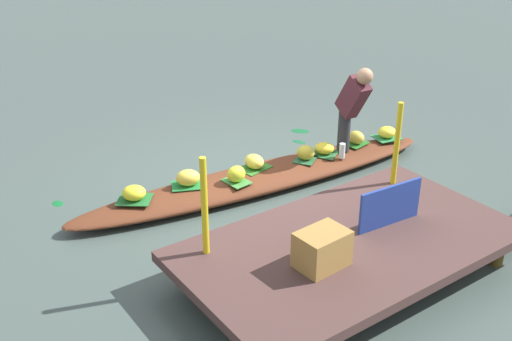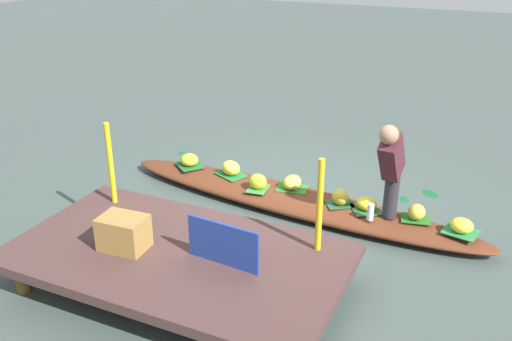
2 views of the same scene
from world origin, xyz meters
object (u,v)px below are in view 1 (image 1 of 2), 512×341
at_px(banana_bunch_5, 254,162).
at_px(banana_bunch_6, 387,132).
at_px(banana_bunch_0, 188,178).
at_px(banana_bunch_1, 236,174).
at_px(vendor_boat, 262,178).
at_px(banana_bunch_2, 134,193).
at_px(banana_bunch_4, 324,148).
at_px(water_bottle, 342,151).
at_px(market_banner, 390,205).
at_px(produce_crate, 322,249).
at_px(banana_bunch_7, 306,153).
at_px(banana_bunch_3, 356,137).
at_px(vendor_person, 352,104).

height_order(banana_bunch_5, banana_bunch_6, banana_bunch_5).
height_order(banana_bunch_0, banana_bunch_5, banana_bunch_0).
xyz_separation_m(banana_bunch_1, banana_bunch_5, (-0.39, -0.18, -0.01)).
xyz_separation_m(vendor_boat, banana_bunch_2, (1.59, -0.20, 0.19)).
bearing_deg(banana_bunch_4, vendor_boat, -3.80).
distance_m(banana_bunch_2, water_bottle, 2.67).
relative_size(market_banner, produce_crate, 1.67).
bearing_deg(produce_crate, banana_bunch_0, -89.20).
distance_m(banana_bunch_7, market_banner, 2.00).
xyz_separation_m(banana_bunch_1, banana_bunch_2, (1.16, -0.28, -0.02)).
height_order(banana_bunch_1, produce_crate, produce_crate).
bearing_deg(banana_bunch_1, banana_bunch_7, -179.12).
relative_size(banana_bunch_3, banana_bunch_7, 1.02).
bearing_deg(market_banner, banana_bunch_4, -109.54).
height_order(vendor_person, produce_crate, vendor_person).
relative_size(banana_bunch_2, banana_bunch_6, 1.05).
bearing_deg(market_banner, banana_bunch_6, -131.79).
relative_size(banana_bunch_5, banana_bunch_6, 1.10).
relative_size(vendor_person, market_banner, 1.60).
bearing_deg(vendor_person, market_banner, 57.25).
relative_size(banana_bunch_2, market_banner, 0.35).
distance_m(banana_bunch_4, banana_bunch_5, 1.00).
height_order(banana_bunch_3, banana_bunch_7, banana_bunch_7).
bearing_deg(banana_bunch_2, water_bottle, 169.47).
bearing_deg(banana_bunch_6, banana_bunch_4, -4.87).
relative_size(vendor_boat, banana_bunch_4, 19.41).
height_order(banana_bunch_2, produce_crate, produce_crate).
bearing_deg(banana_bunch_3, banana_bunch_4, 0.41).
distance_m(banana_bunch_1, banana_bunch_4, 1.37).
relative_size(banana_bunch_6, water_bottle, 1.27).
bearing_deg(vendor_boat, vendor_person, 174.03).
height_order(banana_bunch_5, vendor_person, vendor_person).
distance_m(banana_bunch_3, water_bottle, 0.52).
relative_size(banana_bunch_3, produce_crate, 0.52).
xyz_separation_m(banana_bunch_2, vendor_person, (-2.79, 0.44, 0.59)).
xyz_separation_m(banana_bunch_3, market_banner, (1.41, 1.91, 0.28)).
distance_m(water_bottle, market_banner, 1.95).
relative_size(vendor_boat, banana_bunch_5, 17.82).
bearing_deg(banana_bunch_3, produce_crate, 40.71).
relative_size(banana_bunch_0, banana_bunch_5, 1.01).
xyz_separation_m(banana_bunch_4, banana_bunch_5, (0.98, -0.16, 0.01)).
height_order(banana_bunch_0, banana_bunch_6, banana_bunch_0).
distance_m(banana_bunch_0, banana_bunch_1, 0.56).
bearing_deg(banana_bunch_4, banana_bunch_6, 175.13).
relative_size(banana_bunch_3, vendor_person, 0.19).
height_order(banana_bunch_6, produce_crate, produce_crate).
bearing_deg(market_banner, banana_bunch_1, -70.21).
height_order(banana_bunch_2, market_banner, market_banner).
height_order(banana_bunch_5, banana_bunch_7, banana_bunch_7).
bearing_deg(market_banner, water_bottle, -114.97).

